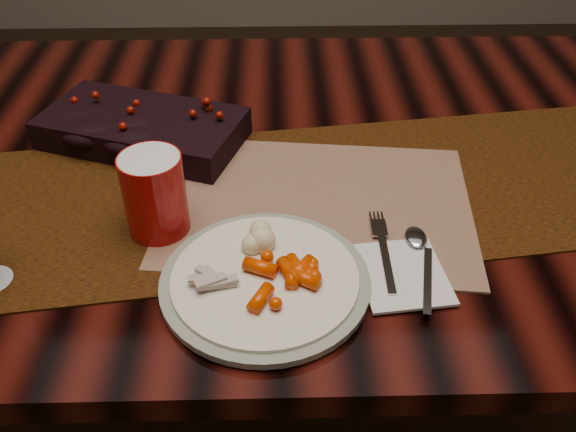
{
  "coord_description": "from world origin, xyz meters",
  "views": [
    {
      "loc": [
        -0.0,
        -0.9,
        1.33
      ],
      "look_at": [
        0.01,
        -0.24,
        0.8
      ],
      "focal_mm": 38.0,
      "sensor_mm": 36.0,
      "label": 1
    }
  ],
  "objects_px": {
    "placemat_main": "(318,204)",
    "red_cup": "(155,194)",
    "centerpiece": "(142,124)",
    "baby_carrots": "(279,278)",
    "mashed_potatoes": "(257,234)",
    "turkey_shreds": "(210,276)",
    "dining_table": "(279,301)",
    "dinner_plate": "(265,280)",
    "napkin": "(402,274)"
  },
  "relations": [
    {
      "from": "centerpiece",
      "to": "turkey_shreds",
      "type": "bearing_deg",
      "value": -68.61
    },
    {
      "from": "turkey_shreds",
      "to": "napkin",
      "type": "height_order",
      "value": "turkey_shreds"
    },
    {
      "from": "dining_table",
      "to": "mashed_potatoes",
      "type": "bearing_deg",
      "value": -96.31
    },
    {
      "from": "centerpiece",
      "to": "napkin",
      "type": "xyz_separation_m",
      "value": [
        0.4,
        -0.35,
        -0.03
      ]
    },
    {
      "from": "red_cup",
      "to": "baby_carrots",
      "type": "bearing_deg",
      "value": -37.86
    },
    {
      "from": "mashed_potatoes",
      "to": "turkey_shreds",
      "type": "distance_m",
      "value": 0.09
    },
    {
      "from": "dinner_plate",
      "to": "napkin",
      "type": "xyz_separation_m",
      "value": [
        0.18,
        0.01,
        -0.01
      ]
    },
    {
      "from": "centerpiece",
      "to": "napkin",
      "type": "height_order",
      "value": "centerpiece"
    },
    {
      "from": "centerpiece",
      "to": "red_cup",
      "type": "height_order",
      "value": "red_cup"
    },
    {
      "from": "dinner_plate",
      "to": "baby_carrots",
      "type": "xyz_separation_m",
      "value": [
        0.02,
        -0.01,
        0.02
      ]
    },
    {
      "from": "centerpiece",
      "to": "baby_carrots",
      "type": "distance_m",
      "value": 0.45
    },
    {
      "from": "placemat_main",
      "to": "red_cup",
      "type": "relative_size",
      "value": 3.85
    },
    {
      "from": "dinner_plate",
      "to": "baby_carrots",
      "type": "bearing_deg",
      "value": -37.01
    },
    {
      "from": "baby_carrots",
      "to": "placemat_main",
      "type": "bearing_deg",
      "value": 71.96
    },
    {
      "from": "centerpiece",
      "to": "turkey_shreds",
      "type": "relative_size",
      "value": 4.85
    },
    {
      "from": "centerpiece",
      "to": "dinner_plate",
      "type": "relative_size",
      "value": 1.24
    },
    {
      "from": "baby_carrots",
      "to": "dining_table",
      "type": "bearing_deg",
      "value": 90.06
    },
    {
      "from": "dining_table",
      "to": "napkin",
      "type": "xyz_separation_m",
      "value": [
        0.16,
        -0.31,
        0.38
      ]
    },
    {
      "from": "placemat_main",
      "to": "baby_carrots",
      "type": "height_order",
      "value": "baby_carrots"
    },
    {
      "from": "baby_carrots",
      "to": "turkey_shreds",
      "type": "bearing_deg",
      "value": 175.23
    },
    {
      "from": "dinner_plate",
      "to": "red_cup",
      "type": "distance_m",
      "value": 0.2
    },
    {
      "from": "placemat_main",
      "to": "dining_table",
      "type": "bearing_deg",
      "value": 118.66
    },
    {
      "from": "placemat_main",
      "to": "napkin",
      "type": "distance_m",
      "value": 0.19
    },
    {
      "from": "dining_table",
      "to": "placemat_main",
      "type": "height_order",
      "value": "placemat_main"
    },
    {
      "from": "red_cup",
      "to": "placemat_main",
      "type": "bearing_deg",
      "value": 12.87
    },
    {
      "from": "centerpiece",
      "to": "mashed_potatoes",
      "type": "relative_size",
      "value": 4.81
    },
    {
      "from": "turkey_shreds",
      "to": "red_cup",
      "type": "distance_m",
      "value": 0.16
    },
    {
      "from": "centerpiece",
      "to": "mashed_potatoes",
      "type": "height_order",
      "value": "centerpiece"
    },
    {
      "from": "placemat_main",
      "to": "dinner_plate",
      "type": "relative_size",
      "value": 1.69
    },
    {
      "from": "napkin",
      "to": "mashed_potatoes",
      "type": "bearing_deg",
      "value": 158.91
    },
    {
      "from": "dining_table",
      "to": "turkey_shreds",
      "type": "xyz_separation_m",
      "value": [
        -0.09,
        -0.33,
        0.4
      ]
    },
    {
      "from": "centerpiece",
      "to": "placemat_main",
      "type": "height_order",
      "value": "centerpiece"
    },
    {
      "from": "dinner_plate",
      "to": "mashed_potatoes",
      "type": "bearing_deg",
      "value": 99.59
    },
    {
      "from": "baby_carrots",
      "to": "mashed_potatoes",
      "type": "height_order",
      "value": "mashed_potatoes"
    },
    {
      "from": "placemat_main",
      "to": "red_cup",
      "type": "height_order",
      "value": "red_cup"
    },
    {
      "from": "mashed_potatoes",
      "to": "red_cup",
      "type": "relative_size",
      "value": 0.58
    },
    {
      "from": "mashed_potatoes",
      "to": "turkey_shreds",
      "type": "bearing_deg",
      "value": -130.74
    },
    {
      "from": "mashed_potatoes",
      "to": "red_cup",
      "type": "bearing_deg",
      "value": 158.12
    },
    {
      "from": "turkey_shreds",
      "to": "centerpiece",
      "type": "bearing_deg",
      "value": 111.39
    },
    {
      "from": "dining_table",
      "to": "placemat_main",
      "type": "distance_m",
      "value": 0.41
    },
    {
      "from": "centerpiece",
      "to": "placemat_main",
      "type": "relative_size",
      "value": 0.73
    },
    {
      "from": "placemat_main",
      "to": "red_cup",
      "type": "xyz_separation_m",
      "value": [
        -0.24,
        -0.05,
        0.06
      ]
    },
    {
      "from": "centerpiece",
      "to": "baby_carrots",
      "type": "relative_size",
      "value": 3.32
    },
    {
      "from": "red_cup",
      "to": "turkey_shreds",
      "type": "bearing_deg",
      "value": -56.61
    },
    {
      "from": "placemat_main",
      "to": "baby_carrots",
      "type": "distance_m",
      "value": 0.2
    },
    {
      "from": "dining_table",
      "to": "turkey_shreds",
      "type": "relative_size",
      "value": 25.51
    },
    {
      "from": "mashed_potatoes",
      "to": "napkin",
      "type": "distance_m",
      "value": 0.2
    },
    {
      "from": "napkin",
      "to": "red_cup",
      "type": "bearing_deg",
      "value": 155.66
    },
    {
      "from": "centerpiece",
      "to": "turkey_shreds",
      "type": "distance_m",
      "value": 0.4
    },
    {
      "from": "baby_carrots",
      "to": "red_cup",
      "type": "xyz_separation_m",
      "value": [
        -0.17,
        0.14,
        0.04
      ]
    }
  ]
}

